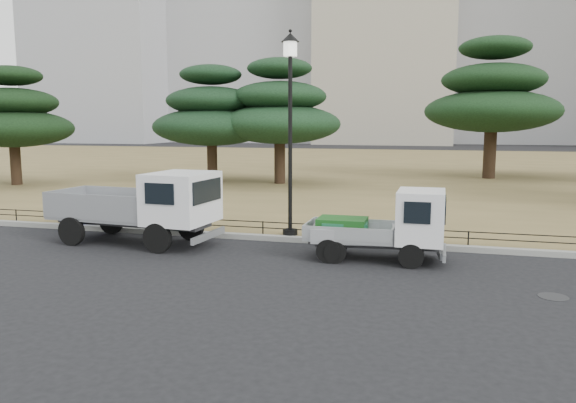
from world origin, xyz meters
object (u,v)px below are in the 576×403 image
(truck_kei_rear, at_px, (386,228))
(street_lamp, at_px, (290,100))
(truck_kei_front, at_px, (386,225))
(truck_large, at_px, (142,204))
(tarp_pile, at_px, (87,212))

(truck_kei_rear, bearing_deg, street_lamp, 143.64)
(truck_kei_front, bearing_deg, truck_large, 178.97)
(street_lamp, bearing_deg, truck_kei_rear, -30.42)
(truck_kei_front, bearing_deg, street_lamp, 148.91)
(truck_kei_rear, distance_m, tarp_pile, 10.54)
(tarp_pile, bearing_deg, truck_kei_rear, -11.41)
(truck_kei_front, relative_size, tarp_pile, 2.28)
(truck_kei_front, relative_size, truck_kei_rear, 1.05)
(truck_kei_front, xyz_separation_m, tarp_pile, (-10.34, 2.16, -0.41))
(truck_large, distance_m, truck_kei_front, 7.08)
(truck_kei_rear, bearing_deg, truck_large, 173.40)
(street_lamp, relative_size, tarp_pile, 3.89)
(truck_large, relative_size, tarp_pile, 3.28)
(truck_kei_front, height_order, tarp_pile, truck_kei_front)
(truck_large, distance_m, street_lamp, 5.30)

